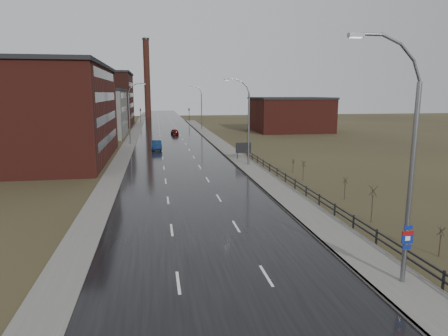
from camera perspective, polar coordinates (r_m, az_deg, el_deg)
name	(u,v)px	position (r m, az deg, el deg)	size (l,w,h in m)	color
ground	(239,323)	(17.92, 2.14, -21.32)	(320.00, 320.00, 0.00)	#2D2819
road	(173,144)	(75.53, -7.23, 3.36)	(14.00, 300.00, 0.06)	black
sidewalk_right	(248,166)	(52.09, 3.52, 0.23)	(3.20, 180.00, 0.18)	#595651
curb_right	(237,167)	(51.77, 1.88, 0.18)	(0.16, 180.00, 0.18)	slate
sidewalk_left	(129,145)	(75.63, -13.46, 3.18)	(2.40, 260.00, 0.12)	#595651
warehouse_near	(26,113)	(62.52, -26.47, 7.04)	(22.44, 28.56, 13.50)	#471914
warehouse_mid	(88,113)	(94.14, -18.92, 7.49)	(16.32, 20.40, 10.50)	slate
warehouse_far	(86,99)	(124.47, -19.13, 9.26)	(26.52, 24.48, 15.50)	#331611
building_right	(290,114)	(102.62, 9.43, 7.57)	(18.36, 16.32, 8.50)	#471914
smokestack	(147,78)	(165.00, -10.95, 12.53)	(2.70, 2.70, 30.70)	#331611
streetlight_main	(406,167)	(20.78, 24.56, 0.19)	(3.91, 0.29, 12.11)	slate
streetlight_right_mid	(246,122)	(52.32, 3.23, 6.62)	(3.36, 0.28, 11.35)	slate
streetlight_left	(131,113)	(77.09, -13.18, 7.65)	(3.36, 0.28, 11.35)	slate
streetlight_right_far	(200,107)	(105.58, -3.39, 8.64)	(3.36, 0.28, 11.35)	slate
guardrail	(309,192)	(36.87, 12.06, -3.36)	(0.10, 53.05, 1.10)	black
shrub_b	(440,241)	(26.91, 28.52, -9.14)	(0.44, 0.46, 1.84)	#382D23
shrub_c	(372,203)	(31.60, 20.44, -4.69)	(0.66, 0.70, 2.81)	#382D23
shrub_d	(345,187)	(37.68, 16.90, -2.68)	(0.50, 0.52, 2.08)	#382D23
shrub_e	(303,170)	(44.50, 11.26, -0.30)	(0.53, 0.56, 2.25)	#382D23
shrub_f	(293,166)	(48.77, 9.84, 0.33)	(0.41, 0.43, 1.68)	#382D23
billboard	(243,148)	(57.20, 2.78, 2.83)	(2.25, 0.17, 2.55)	black
traffic_light_left	(140,108)	(135.04, -11.88, 8.33)	(0.58, 2.73, 5.30)	black
traffic_light_right	(189,108)	(135.42, -5.02, 8.52)	(0.58, 2.73, 5.30)	black
car_near	(156,145)	(68.54, -9.63, 3.19)	(1.66, 4.76, 1.57)	#0D2043
car_far	(175,132)	(93.78, -7.06, 5.15)	(1.55, 3.86, 1.31)	#520E0D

